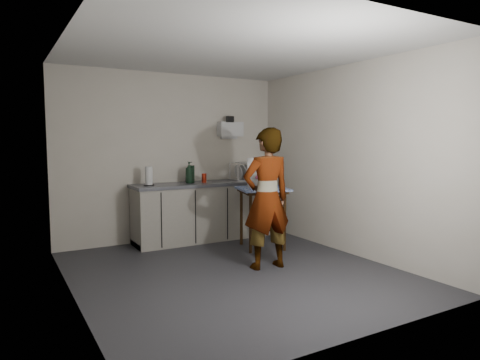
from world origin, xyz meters
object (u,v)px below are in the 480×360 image
side_table (262,195)px  standing_man (267,199)px  soda_can (204,178)px  paper_towel (149,177)px  dish_rack (244,176)px  dark_bottle (192,174)px  bakery_box (261,181)px  soap_bottle (189,172)px  kitchen_counter (204,213)px

side_table → standing_man: (-0.50, -0.86, 0.09)m
soda_can → side_table: bearing=-58.2°
paper_towel → dish_rack: (1.61, 0.03, -0.06)m
dark_bottle → dish_rack: (0.91, -0.03, -0.07)m
standing_man → dark_bottle: bearing=-79.2°
bakery_box → soap_bottle: bearing=131.2°
soda_can → dark_bottle: bearing=163.1°
kitchen_counter → side_table: bearing=-59.4°
side_table → dish_rack: (0.20, 0.88, 0.21)m
soda_can → bakery_box: size_ratio=0.33×
side_table → bakery_box: size_ratio=2.07×
side_table → paper_towel: paper_towel is taller
paper_towel → dish_rack: dish_rack is taller
dish_rack → bakery_box: 0.85m
soda_can → dish_rack: 0.73m
side_table → soap_bottle: bearing=146.6°
soap_bottle → paper_towel: bearing=-177.9°
kitchen_counter → soap_bottle: bearing=-176.8°
side_table → soap_bottle: soap_bottle is taller
standing_man → soap_bottle: standing_man is taller
soda_can → dark_bottle: size_ratio=0.52×
side_table → dish_rack: dish_rack is taller
kitchen_counter → soap_bottle: (-0.25, -0.01, 0.65)m
paper_towel → soap_bottle: bearing=2.1°
soda_can → dish_rack: (0.73, 0.02, -0.00)m
dark_bottle → paper_towel: bearing=-175.3°
kitchen_counter → soap_bottle: soap_bottle is taller
standing_man → soda_can: size_ratio=12.20×
soda_can → dark_bottle: dark_bottle is taller
dark_bottle → soap_bottle: bearing=-150.7°
soap_bottle → bakery_box: 1.14m
bakery_box → dark_bottle: bearing=127.7°
dish_rack → bakery_box: (-0.19, -0.83, -0.00)m
kitchen_counter → bakery_box: bearing=-57.7°
side_table → dark_bottle: bearing=143.2°
side_table → soap_bottle: (-0.77, 0.88, 0.31)m
soap_bottle → soda_can: size_ratio=2.33×
standing_man → soda_can: bearing=-84.9°
dark_bottle → side_table: bearing=-52.0°
side_table → standing_man: bearing=-104.7°
kitchen_counter → standing_man: size_ratio=1.30×
soap_bottle → dark_bottle: bearing=29.3°
standing_man → soap_bottle: size_ratio=5.23×
side_table → standing_man: standing_man is taller
standing_man → dish_rack: (0.69, 1.74, 0.12)m
kitchen_counter → dark_bottle: dark_bottle is taller
dish_rack → dark_bottle: bearing=177.9°
kitchen_counter → soda_can: bearing=-98.6°
dark_bottle → dish_rack: 0.91m
side_table → soap_bottle: size_ratio=2.68×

